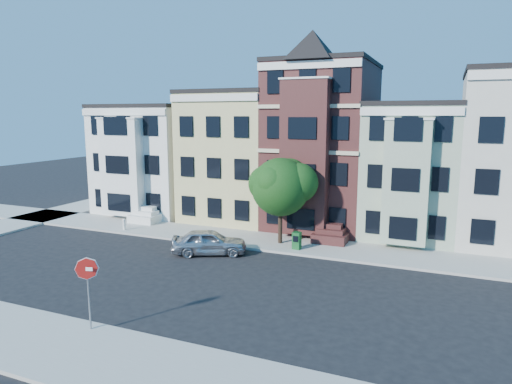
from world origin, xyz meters
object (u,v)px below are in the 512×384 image
at_px(newspaper_box, 297,241).
at_px(stop_sign, 88,289).
at_px(fire_hydrant, 124,225).
at_px(parked_car, 209,242).
at_px(street_tree, 281,191).

height_order(newspaper_box, stop_sign, stop_sign).
xyz_separation_m(newspaper_box, stop_sign, (-4.15, -13.45, 1.10)).
relative_size(newspaper_box, stop_sign, 0.33).
bearing_deg(stop_sign, fire_hydrant, 108.85).
height_order(parked_car, stop_sign, stop_sign).
xyz_separation_m(parked_car, stop_sign, (0.62, -10.81, 1.02)).
bearing_deg(newspaper_box, fire_hydrant, -174.54).
height_order(street_tree, stop_sign, street_tree).
relative_size(street_tree, fire_hydrant, 10.38).
bearing_deg(stop_sign, newspaper_box, 57.60).
bearing_deg(fire_hydrant, street_tree, 5.83).
distance_m(parked_car, newspaper_box, 5.45).
bearing_deg(parked_car, fire_hydrant, 49.31).
distance_m(street_tree, parked_car, 5.63).
distance_m(fire_hydrant, stop_sign, 15.95).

